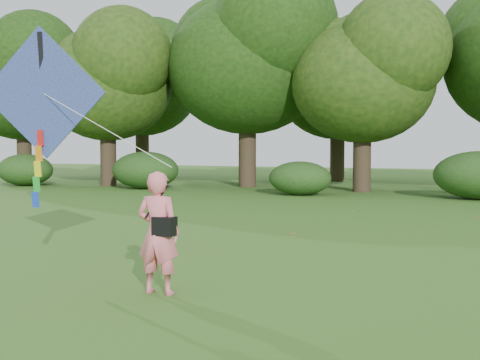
% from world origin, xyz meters
% --- Properties ---
extents(ground, '(100.00, 100.00, 0.00)m').
position_xyz_m(ground, '(0.00, 0.00, 0.00)').
color(ground, '#265114').
rests_on(ground, ground).
extents(man_kite_flyer, '(0.65, 0.45, 1.71)m').
position_xyz_m(man_kite_flyer, '(-0.71, 0.13, 0.85)').
color(man_kite_flyer, '#EB6E7C').
rests_on(man_kite_flyer, ground).
extents(crossbody_bag, '(0.43, 0.20, 0.69)m').
position_xyz_m(crossbody_bag, '(-0.59, 0.10, 0.97)').
color(crossbody_bag, black).
rests_on(crossbody_bag, ground).
extents(flying_kite, '(3.93, 1.09, 2.99)m').
position_xyz_m(flying_kite, '(-3.33, 0.87, 2.87)').
color(flying_kite, '#2534A3').
rests_on(flying_kite, ground).
extents(tree_line, '(54.70, 15.30, 9.48)m').
position_xyz_m(tree_line, '(1.67, 22.88, 5.60)').
color(tree_line, '#3A2D1E').
rests_on(tree_line, ground).
extents(shrub_band, '(39.15, 3.22, 1.88)m').
position_xyz_m(shrub_band, '(-0.72, 17.60, 0.86)').
color(shrub_band, '#264919').
rests_on(shrub_band, ground).
extents(fallen_leaves, '(9.82, 13.59, 0.01)m').
position_xyz_m(fallen_leaves, '(-0.83, 5.72, 0.01)').
color(fallen_leaves, olive).
rests_on(fallen_leaves, ground).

